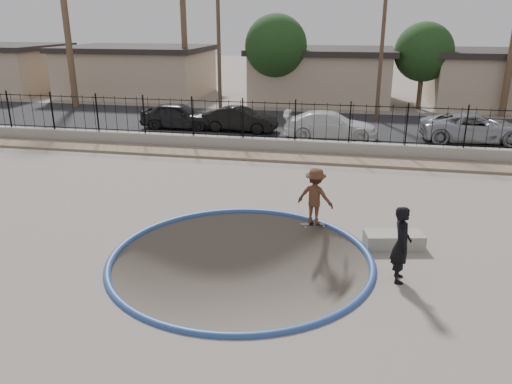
{
  "coord_description": "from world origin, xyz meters",
  "views": [
    {
      "loc": [
        2.73,
        -12.56,
        6.03
      ],
      "look_at": [
        -0.19,
        2.0,
        0.84
      ],
      "focal_mm": 35.0,
      "sensor_mm": 36.0,
      "label": 1
    }
  ],
  "objects_px": {
    "car_b": "(240,119)",
    "videographer": "(401,244)",
    "skateboard": "(314,224)",
    "car_d": "(474,128)",
    "concrete_ledge": "(394,240)",
    "skater": "(315,199)",
    "car_a": "(179,116)",
    "car_c": "(330,125)"
  },
  "relations": [
    {
      "from": "car_c",
      "to": "car_d",
      "type": "bearing_deg",
      "value": -88.36
    },
    {
      "from": "concrete_ledge",
      "to": "car_c",
      "type": "height_order",
      "value": "car_c"
    },
    {
      "from": "car_d",
      "to": "concrete_ledge",
      "type": "bearing_deg",
      "value": 157.55
    },
    {
      "from": "car_b",
      "to": "videographer",
      "type": "bearing_deg",
      "value": -149.92
    },
    {
      "from": "videographer",
      "to": "car_a",
      "type": "xyz_separation_m",
      "value": [
        -11.15,
        15.61,
        -0.18
      ]
    },
    {
      "from": "concrete_ledge",
      "to": "car_b",
      "type": "relative_size",
      "value": 0.39
    },
    {
      "from": "skater",
      "to": "car_b",
      "type": "distance_m",
      "value": 13.64
    },
    {
      "from": "car_b",
      "to": "car_c",
      "type": "relative_size",
      "value": 0.84
    },
    {
      "from": "skater",
      "to": "videographer",
      "type": "distance_m",
      "value": 3.73
    },
    {
      "from": "skateboard",
      "to": "car_c",
      "type": "distance_m",
      "value": 11.82
    },
    {
      "from": "concrete_ledge",
      "to": "car_b",
      "type": "height_order",
      "value": "car_b"
    },
    {
      "from": "videographer",
      "to": "car_a",
      "type": "relative_size",
      "value": 0.44
    },
    {
      "from": "skateboard",
      "to": "car_d",
      "type": "relative_size",
      "value": 0.17
    },
    {
      "from": "car_b",
      "to": "concrete_ledge",
      "type": "bearing_deg",
      "value": -146.8
    },
    {
      "from": "skateboard",
      "to": "car_c",
      "type": "bearing_deg",
      "value": 74.3
    },
    {
      "from": "videographer",
      "to": "car_b",
      "type": "bearing_deg",
      "value": 24.35
    },
    {
      "from": "car_d",
      "to": "car_a",
      "type": "bearing_deg",
      "value": 86.02
    },
    {
      "from": "skater",
      "to": "car_a",
      "type": "xyz_separation_m",
      "value": [
        -8.85,
        12.68,
        -0.1
      ]
    },
    {
      "from": "videographer",
      "to": "car_d",
      "type": "bearing_deg",
      "value": -18.41
    },
    {
      "from": "car_b",
      "to": "skateboard",
      "type": "bearing_deg",
      "value": -153.22
    },
    {
      "from": "videographer",
      "to": "concrete_ledge",
      "type": "relative_size",
      "value": 1.19
    },
    {
      "from": "car_b",
      "to": "car_c",
      "type": "xyz_separation_m",
      "value": [
        5.02,
        -0.79,
        0.03
      ]
    },
    {
      "from": "car_c",
      "to": "car_d",
      "type": "xyz_separation_m",
      "value": [
        7.2,
        0.7,
        0.02
      ]
    },
    {
      "from": "car_b",
      "to": "car_d",
      "type": "distance_m",
      "value": 12.22
    },
    {
      "from": "car_a",
      "to": "car_c",
      "type": "xyz_separation_m",
      "value": [
        8.63,
        -0.88,
        -0.03
      ]
    },
    {
      "from": "concrete_ledge",
      "to": "car_a",
      "type": "bearing_deg",
      "value": 129.18
    },
    {
      "from": "skateboard",
      "to": "concrete_ledge",
      "type": "height_order",
      "value": "concrete_ledge"
    },
    {
      "from": "videographer",
      "to": "car_a",
      "type": "distance_m",
      "value": 19.18
    },
    {
      "from": "skater",
      "to": "car_d",
      "type": "distance_m",
      "value": 14.32
    },
    {
      "from": "concrete_ledge",
      "to": "car_b",
      "type": "xyz_separation_m",
      "value": [
        -7.54,
        13.59,
        0.51
      ]
    },
    {
      "from": "car_b",
      "to": "car_c",
      "type": "distance_m",
      "value": 5.09
    },
    {
      "from": "car_b",
      "to": "car_d",
      "type": "xyz_separation_m",
      "value": [
        12.22,
        -0.08,
        0.06
      ]
    },
    {
      "from": "concrete_ledge",
      "to": "car_c",
      "type": "relative_size",
      "value": 0.33
    },
    {
      "from": "skater",
      "to": "car_b",
      "type": "height_order",
      "value": "skater"
    },
    {
      "from": "car_c",
      "to": "car_d",
      "type": "distance_m",
      "value": 7.23
    },
    {
      "from": "skater",
      "to": "car_a",
      "type": "relative_size",
      "value": 0.4
    },
    {
      "from": "skateboard",
      "to": "videographer",
      "type": "xyz_separation_m",
      "value": [
        2.3,
        -2.93,
        0.89
      ]
    },
    {
      "from": "car_c",
      "to": "car_d",
      "type": "relative_size",
      "value": 0.93
    },
    {
      "from": "videographer",
      "to": "skater",
      "type": "bearing_deg",
      "value": 36.5
    },
    {
      "from": "car_d",
      "to": "skateboard",
      "type": "bearing_deg",
      "value": 147.5
    },
    {
      "from": "skateboard",
      "to": "car_a",
      "type": "height_order",
      "value": "car_a"
    },
    {
      "from": "skateboard",
      "to": "car_a",
      "type": "bearing_deg",
      "value": 108.13
    }
  ]
}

